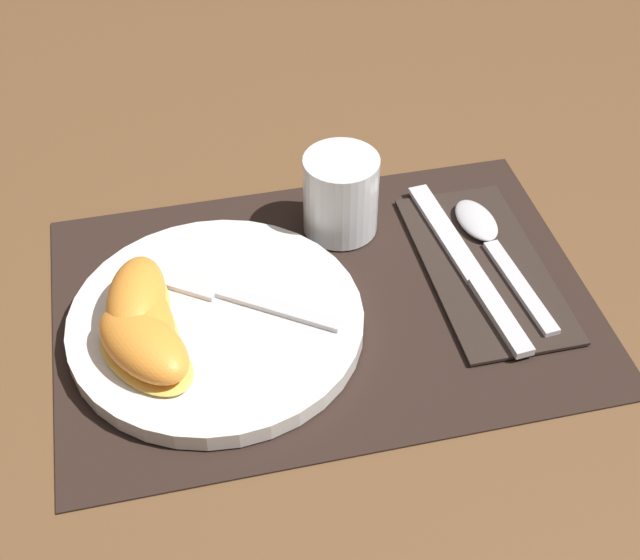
{
  "coord_description": "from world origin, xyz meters",
  "views": [
    {
      "loc": [
        -0.12,
        -0.53,
        0.55
      ],
      "look_at": [
        -0.0,
        0.01,
        0.02
      ],
      "focal_mm": 50.0,
      "sensor_mm": 36.0,
      "label": 1
    }
  ],
  "objects_px": {
    "citrus_wedge_1": "(142,324)",
    "citrus_wedge_0": "(136,299)",
    "knife": "(469,268)",
    "juice_glass": "(341,198)",
    "plate": "(216,322)",
    "citrus_wedge_2": "(144,346)",
    "spoon": "(487,237)",
    "fork": "(227,292)"
  },
  "relations": [
    {
      "from": "plate",
      "to": "juice_glass",
      "type": "bearing_deg",
      "value": 38.48
    },
    {
      "from": "juice_glass",
      "to": "spoon",
      "type": "bearing_deg",
      "value": -22.68
    },
    {
      "from": "juice_glass",
      "to": "spoon",
      "type": "relative_size",
      "value": 0.43
    },
    {
      "from": "knife",
      "to": "citrus_wedge_2",
      "type": "xyz_separation_m",
      "value": [
        -0.29,
        -0.05,
        0.02
      ]
    },
    {
      "from": "citrus_wedge_1",
      "to": "plate",
      "type": "bearing_deg",
      "value": 8.36
    },
    {
      "from": "plate",
      "to": "citrus_wedge_2",
      "type": "xyz_separation_m",
      "value": [
        -0.06,
        -0.03,
        0.02
      ]
    },
    {
      "from": "plate",
      "to": "citrus_wedge_0",
      "type": "bearing_deg",
      "value": 164.49
    },
    {
      "from": "citrus_wedge_1",
      "to": "citrus_wedge_2",
      "type": "height_order",
      "value": "citrus_wedge_2"
    },
    {
      "from": "knife",
      "to": "citrus_wedge_0",
      "type": "relative_size",
      "value": 2.12
    },
    {
      "from": "citrus_wedge_2",
      "to": "knife",
      "type": "bearing_deg",
      "value": 10.35
    },
    {
      "from": "citrus_wedge_0",
      "to": "juice_glass",
      "type": "bearing_deg",
      "value": 24.42
    },
    {
      "from": "plate",
      "to": "knife",
      "type": "relative_size",
      "value": 1.07
    },
    {
      "from": "juice_glass",
      "to": "knife",
      "type": "bearing_deg",
      "value": -41.78
    },
    {
      "from": "citrus_wedge_0",
      "to": "fork",
      "type": "bearing_deg",
      "value": 4.37
    },
    {
      "from": "knife",
      "to": "citrus_wedge_1",
      "type": "height_order",
      "value": "citrus_wedge_1"
    },
    {
      "from": "juice_glass",
      "to": "knife",
      "type": "height_order",
      "value": "juice_glass"
    },
    {
      "from": "juice_glass",
      "to": "citrus_wedge_1",
      "type": "relative_size",
      "value": 0.68
    },
    {
      "from": "citrus_wedge_0",
      "to": "citrus_wedge_2",
      "type": "relative_size",
      "value": 0.95
    },
    {
      "from": "spoon",
      "to": "fork",
      "type": "relative_size",
      "value": 1.15
    },
    {
      "from": "knife",
      "to": "citrus_wedge_1",
      "type": "relative_size",
      "value": 2.02
    },
    {
      "from": "juice_glass",
      "to": "citrus_wedge_1",
      "type": "xyz_separation_m",
      "value": [
        -0.19,
        -0.11,
        -0.0
      ]
    },
    {
      "from": "plate",
      "to": "juice_glass",
      "type": "height_order",
      "value": "juice_glass"
    },
    {
      "from": "plate",
      "to": "spoon",
      "type": "height_order",
      "value": "plate"
    },
    {
      "from": "plate",
      "to": "knife",
      "type": "bearing_deg",
      "value": 4.58
    },
    {
      "from": "citrus_wedge_0",
      "to": "citrus_wedge_2",
      "type": "height_order",
      "value": "citrus_wedge_0"
    },
    {
      "from": "juice_glass",
      "to": "citrus_wedge_2",
      "type": "bearing_deg",
      "value": -144.01
    },
    {
      "from": "juice_glass",
      "to": "citrus_wedge_0",
      "type": "distance_m",
      "value": 0.21
    },
    {
      "from": "knife",
      "to": "fork",
      "type": "xyz_separation_m",
      "value": [
        -0.22,
        0.0,
        0.01
      ]
    },
    {
      "from": "juice_glass",
      "to": "knife",
      "type": "distance_m",
      "value": 0.13
    },
    {
      "from": "citrus_wedge_0",
      "to": "citrus_wedge_1",
      "type": "distance_m",
      "value": 0.03
    },
    {
      "from": "knife",
      "to": "citrus_wedge_2",
      "type": "relative_size",
      "value": 2.02
    },
    {
      "from": "fork",
      "to": "citrus_wedge_0",
      "type": "bearing_deg",
      "value": -175.63
    },
    {
      "from": "knife",
      "to": "citrus_wedge_2",
      "type": "height_order",
      "value": "citrus_wedge_2"
    },
    {
      "from": "spoon",
      "to": "citrus_wedge_2",
      "type": "distance_m",
      "value": 0.33
    },
    {
      "from": "citrus_wedge_0",
      "to": "citrus_wedge_1",
      "type": "bearing_deg",
      "value": -84.36
    },
    {
      "from": "citrus_wedge_2",
      "to": "plate",
      "type": "bearing_deg",
      "value": 29.89
    },
    {
      "from": "citrus_wedge_1",
      "to": "citrus_wedge_2",
      "type": "xyz_separation_m",
      "value": [
        -0.0,
        -0.03,
        0.0
      ]
    },
    {
      "from": "plate",
      "to": "citrus_wedge_1",
      "type": "distance_m",
      "value": 0.06
    },
    {
      "from": "citrus_wedge_1",
      "to": "citrus_wedge_0",
      "type": "bearing_deg",
      "value": 95.64
    },
    {
      "from": "spoon",
      "to": "knife",
      "type": "bearing_deg",
      "value": -131.46
    },
    {
      "from": "plate",
      "to": "citrus_wedge_1",
      "type": "xyz_separation_m",
      "value": [
        -0.06,
        -0.01,
        0.02
      ]
    },
    {
      "from": "citrus_wedge_0",
      "to": "citrus_wedge_1",
      "type": "xyz_separation_m",
      "value": [
        0.0,
        -0.03,
        -0.0
      ]
    }
  ]
}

